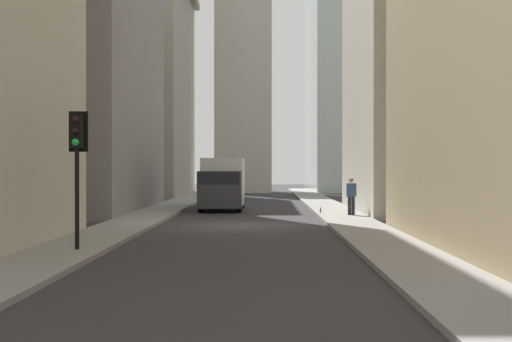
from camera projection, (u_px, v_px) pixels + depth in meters
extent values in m
plane|color=#302D30|center=(242.00, 226.00, 28.53)|extent=(135.00, 135.00, 0.00)
cube|color=gray|center=(130.00, 224.00, 28.59)|extent=(90.00, 2.20, 0.14)
cube|color=gray|center=(354.00, 224.00, 28.48)|extent=(90.00, 2.20, 0.14)
cube|color=gray|center=(125.00, 72.00, 58.49)|extent=(15.29, 10.00, 20.33)
cube|color=#B7B2A5|center=(244.00, 93.00, 66.37)|extent=(5.18, 5.18, 18.61)
cube|color=silver|center=(224.00, 181.00, 40.02)|extent=(4.60, 2.25, 2.60)
cube|color=#38383D|center=(220.00, 189.00, 36.83)|extent=(1.90, 2.25, 1.90)
cube|color=black|center=(220.00, 178.00, 36.82)|extent=(1.92, 2.09, 0.64)
cylinder|color=black|center=(239.00, 204.00, 36.82)|extent=(0.88, 0.28, 0.88)
cylinder|color=black|center=(201.00, 204.00, 36.84)|extent=(0.88, 0.28, 0.88)
cylinder|color=black|center=(242.00, 200.00, 41.42)|extent=(0.88, 0.28, 0.88)
cylinder|color=black|center=(208.00, 200.00, 41.44)|extent=(0.88, 0.28, 0.88)
cube|color=slate|center=(231.00, 193.00, 49.64)|extent=(4.30, 1.78, 0.70)
cube|color=black|center=(232.00, 184.00, 49.83)|extent=(2.10, 1.58, 0.54)
cylinder|color=black|center=(242.00, 197.00, 48.28)|extent=(0.64, 0.22, 0.64)
cylinder|color=black|center=(219.00, 197.00, 48.30)|extent=(0.64, 0.22, 0.64)
cylinder|color=black|center=(243.00, 195.00, 50.98)|extent=(0.64, 0.22, 0.64)
cylinder|color=black|center=(221.00, 195.00, 51.00)|extent=(0.64, 0.22, 0.64)
cylinder|color=black|center=(77.00, 199.00, 19.14)|extent=(0.12, 0.12, 2.73)
cube|color=black|center=(77.00, 131.00, 19.13)|extent=(0.28, 0.32, 0.90)
cube|color=black|center=(78.00, 132.00, 19.29)|extent=(0.03, 0.52, 1.10)
sphere|color=black|center=(75.00, 120.00, 18.97)|extent=(0.20, 0.20, 0.20)
sphere|color=black|center=(75.00, 131.00, 18.97)|extent=(0.20, 0.20, 0.20)
sphere|color=green|center=(75.00, 142.00, 18.97)|extent=(0.20, 0.20, 0.20)
cylinder|color=black|center=(353.00, 206.00, 32.83)|extent=(0.16, 0.16, 0.85)
cylinder|color=black|center=(349.00, 206.00, 32.83)|extent=(0.16, 0.16, 0.85)
cube|color=navy|center=(351.00, 190.00, 32.83)|extent=(0.26, 0.44, 0.62)
sphere|color=#936B4C|center=(351.00, 180.00, 32.83)|extent=(0.22, 0.22, 0.22)
cylinder|color=#236033|center=(321.00, 211.00, 34.48)|extent=(0.07, 0.07, 0.20)
cylinder|color=#236033|center=(321.00, 208.00, 34.48)|extent=(0.03, 0.03, 0.07)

